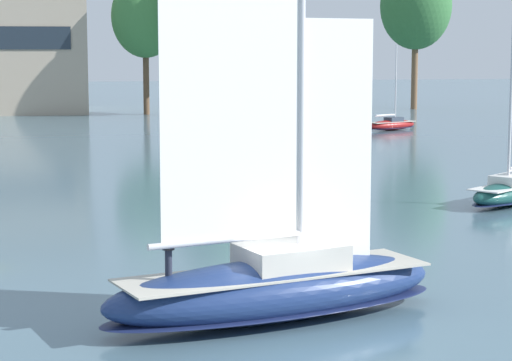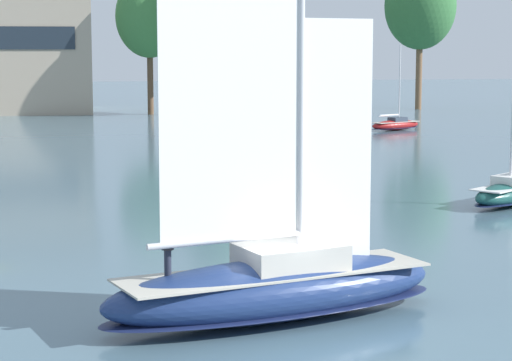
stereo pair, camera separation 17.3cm
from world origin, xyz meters
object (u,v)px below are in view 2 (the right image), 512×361
tree_shore_left (149,17)px  tree_shore_right (220,2)px  tree_shore_center (420,6)px  sailboat_moored_mid_channel (395,124)px  sailboat_main (275,281)px

tree_shore_left → tree_shore_right: size_ratio=0.88×
tree_shore_center → sailboat_moored_mid_channel: size_ratio=2.30×
tree_shore_right → sailboat_main: size_ratio=1.25×
tree_shore_left → tree_shore_center: bearing=6.2°
sailboat_main → sailboat_moored_mid_channel: size_ratio=1.83×
sailboat_main → sailboat_moored_mid_channel: 66.80m
tree_shore_right → sailboat_main: 85.99m
tree_shore_left → tree_shore_right: tree_shore_right is taller
tree_shore_right → sailboat_moored_mid_channel: (13.44, -22.21, -12.19)m
sailboat_main → tree_shore_right: bearing=82.9°
tree_shore_center → sailboat_main: bearing=-111.7°
tree_shore_left → tree_shore_right: bearing=-27.7°
tree_shore_right → sailboat_moored_mid_channel: 28.68m
tree_shore_center → sailboat_main: size_ratio=1.25×
tree_shore_left → sailboat_main: tree_shore_left is taller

